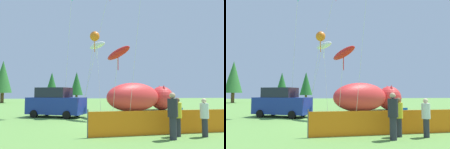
% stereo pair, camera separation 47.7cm
% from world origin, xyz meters
% --- Properties ---
extents(ground_plane, '(120.00, 120.00, 0.00)m').
position_xyz_m(ground_plane, '(0.00, 0.00, 0.00)').
color(ground_plane, '#609342').
extents(parked_car, '(4.66, 3.45, 2.25)m').
position_xyz_m(parked_car, '(-4.16, 3.93, 1.08)').
color(parked_car, navy).
rests_on(parked_car, ground).
extents(folding_chair, '(0.62, 0.62, 0.90)m').
position_xyz_m(folding_chair, '(3.88, -0.42, 0.52)').
color(folding_chair, '#1959A5').
rests_on(folding_chair, ground).
extents(inflatable_cat, '(8.31, 5.60, 2.84)m').
position_xyz_m(inflatable_cat, '(3.83, 7.99, 1.31)').
color(inflatable_cat, red).
rests_on(inflatable_cat, ground).
extents(safety_fence, '(7.76, 0.44, 1.17)m').
position_xyz_m(safety_fence, '(1.67, -4.02, 0.53)').
color(safety_fence, orange).
rests_on(safety_fence, ground).
extents(spectator_in_black_shirt, '(0.36, 0.36, 1.64)m').
position_xyz_m(spectator_in_black_shirt, '(1.61, -4.56, 0.89)').
color(spectator_in_black_shirt, '#2D2D38').
rests_on(spectator_in_black_shirt, ground).
extents(spectator_in_grey_shirt, '(0.40, 0.40, 1.85)m').
position_xyz_m(spectator_in_grey_shirt, '(1.13, -5.12, 1.01)').
color(spectator_in_grey_shirt, '#2D2D38').
rests_on(spectator_in_grey_shirt, ground).
extents(spectator_in_blue_shirt, '(0.35, 0.35, 1.61)m').
position_xyz_m(spectator_in_blue_shirt, '(2.69, -4.83, 0.88)').
color(spectator_in_blue_shirt, '#2D2D38').
rests_on(spectator_in_blue_shirt, ground).
extents(kite_white_ghost, '(1.75, 2.90, 6.91)m').
position_xyz_m(kite_white_ghost, '(-0.62, 8.14, 6.57)').
color(kite_white_ghost, silver).
rests_on(kite_white_ghost, ground).
extents(kite_red_lizard, '(1.81, 4.17, 5.48)m').
position_xyz_m(kite_red_lizard, '(0.50, 2.92, 4.87)').
color(kite_red_lizard, silver).
rests_on(kite_red_lizard, ground).
extents(kite_orange_flower, '(1.27, 1.59, 6.85)m').
position_xyz_m(kite_orange_flower, '(-1.20, 4.05, 6.41)').
color(kite_orange_flower, silver).
rests_on(kite_orange_flower, ground).
extents(horizon_tree_east, '(2.49, 2.49, 5.94)m').
position_xyz_m(horizon_tree_east, '(-2.43, 29.81, 3.65)').
color(horizon_tree_east, brown).
rests_on(horizon_tree_east, ground).
extents(horizon_tree_west, '(3.27, 3.27, 7.81)m').
position_xyz_m(horizon_tree_west, '(-15.91, 29.63, 4.79)').
color(horizon_tree_west, brown).
rests_on(horizon_tree_west, ground).
extents(horizon_tree_mid, '(2.78, 2.78, 6.63)m').
position_xyz_m(horizon_tree_mid, '(-8.06, 38.83, 4.07)').
color(horizon_tree_mid, brown).
rests_on(horizon_tree_mid, ground).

